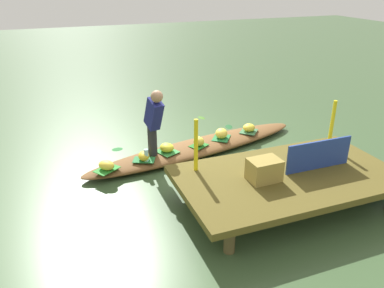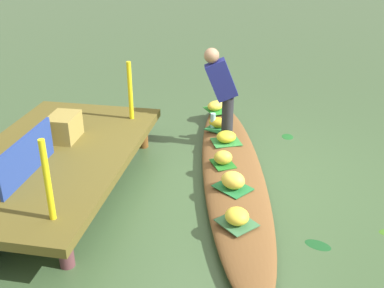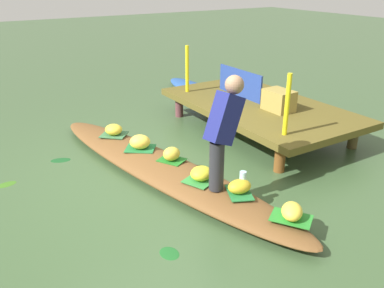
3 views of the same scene
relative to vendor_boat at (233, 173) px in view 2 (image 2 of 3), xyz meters
name	(u,v)px [view 2 (image 2 of 3)]	position (x,y,z in m)	size (l,w,h in m)	color
canal_water	(233,180)	(0.00, 0.00, -0.10)	(40.00, 40.00, 0.00)	#3A5632
dock_platform	(52,159)	(-0.57, 2.07, 0.30)	(3.20, 1.80, 0.46)	brown
vendor_boat	(233,173)	(0.00, 0.00, 0.00)	(4.54, 0.74, 0.19)	brown
leaf_mat_0	(215,110)	(1.79, 0.47, 0.10)	(0.39, 0.26, 0.01)	#29862B
banana_bunch_0	(216,106)	(1.79, 0.47, 0.18)	(0.28, 0.20, 0.15)	yellow
leaf_mat_1	(217,127)	(1.14, 0.35, 0.10)	(0.37, 0.24, 0.01)	#247437
banana_bunch_1	(218,122)	(1.14, 0.35, 0.17)	(0.26, 0.19, 0.15)	gold
leaf_mat_2	(233,187)	(-0.50, -0.05, 0.10)	(0.38, 0.30, 0.01)	#217136
banana_bunch_2	(233,180)	(-0.50, -0.05, 0.20)	(0.27, 0.23, 0.19)	yellow
leaf_mat_3	(226,142)	(0.67, 0.17, 0.10)	(0.37, 0.31, 0.01)	#328539
banana_bunch_3	(226,137)	(0.67, 0.17, 0.18)	(0.27, 0.24, 0.15)	yellow
leaf_mat_4	(237,223)	(-1.16, -0.16, 0.10)	(0.35, 0.31, 0.01)	#3A7044
banana_bunch_4	(237,216)	(-1.16, -0.16, 0.18)	(0.25, 0.24, 0.16)	yellow
leaf_mat_5	(223,164)	(0.05, 0.13, 0.10)	(0.32, 0.25, 0.01)	#217022
banana_bunch_5	(223,158)	(0.05, 0.13, 0.19)	(0.23, 0.19, 0.17)	yellow
vendor_person	(222,87)	(0.92, 0.28, 0.79)	(0.27, 0.48, 1.22)	#28282D
water_bottle	(213,121)	(1.11, 0.41, 0.21)	(0.07, 0.07, 0.22)	#ACDDE6
market_banner	(27,156)	(-1.07, 2.07, 0.59)	(1.08, 0.03, 0.45)	navy
railing_post_west	(47,181)	(-1.77, 1.47, 0.76)	(0.06, 0.06, 0.79)	yellow
railing_post_east	(130,91)	(0.63, 1.47, 0.76)	(0.06, 0.06, 0.79)	yellow
produce_crate	(64,127)	(-0.15, 2.08, 0.52)	(0.44, 0.32, 0.31)	olive
drifting_plant_0	(288,137)	(1.42, -0.67, -0.09)	(0.21, 0.17, 0.01)	#1C5E23
drifting_plant_1	(318,245)	(-1.12, -0.97, -0.09)	(0.27, 0.16, 0.01)	#184D20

